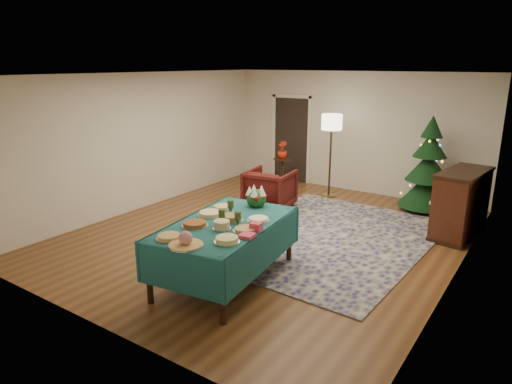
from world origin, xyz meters
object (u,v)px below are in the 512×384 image
Objects in this scene: armchair at (270,188)px; christmas_tree at (428,169)px; potted_plant at (282,154)px; piano at (461,204)px; floor_lamp at (332,127)px; buffet_table at (226,234)px; side_table at (282,174)px; gift_box at (256,227)px.

christmas_tree is (2.63, 1.69, 0.41)m from armchair.
piano is (4.08, -0.90, -0.28)m from potted_plant.
floor_lamp is at bearing -118.79° from armchair.
armchair reaches higher than buffet_table.
buffet_table is 1.26× the size of floor_lamp.
armchair is 2.22× the size of potted_plant.
armchair is 1.24× the size of side_table.
christmas_tree reaches higher than floor_lamp.
piano is at bearing -17.93° from floor_lamp.
potted_plant is at bearing -176.27° from christmas_tree.
floor_lamp reaches higher than gift_box.
gift_box is at bearing -62.71° from potted_plant.
christmas_tree is (1.42, 4.69, 0.19)m from buffet_table.
piano reaches higher than gift_box.
buffet_table is 2.54× the size of armchair.
potted_plant reaches higher than gift_box.
gift_box is at bearing 112.25° from armchair.
floor_lamp is (0.59, 1.51, 1.09)m from armchair.
christmas_tree is at bearing 3.73° from side_table.
potted_plant reaches higher than armchair.
buffet_table is at bearing 178.20° from gift_box.
gift_box is 0.10× the size of piano.
gift_box is at bearing -116.11° from piano.
armchair is 1.60m from side_table.
armchair reaches higher than side_table.
buffet_table is at bearing -67.97° from potted_plant.
armchair is at bearing 119.61° from gift_box.
gift_box is 5.08m from side_table.
side_table is 0.49m from potted_plant.
gift_box reaches higher than armchair.
armchair is at bearing -67.76° from potted_plant.
piano is at bearing -177.86° from armchair.
gift_box reaches higher than buffet_table.
side_table is (-1.20, -0.04, -1.19)m from floor_lamp.
gift_box is 4.71m from floor_lamp.
piano is (1.76, 3.59, -0.33)m from gift_box.
side_table is at bearing 167.60° from piano.
floor_lamp is 2.50× the size of side_table.
armchair is 3.15m from christmas_tree.
christmas_tree is (3.23, 0.21, 0.02)m from potted_plant.
christmas_tree is at bearing 3.73° from potted_plant.
floor_lamp reaches higher than piano.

